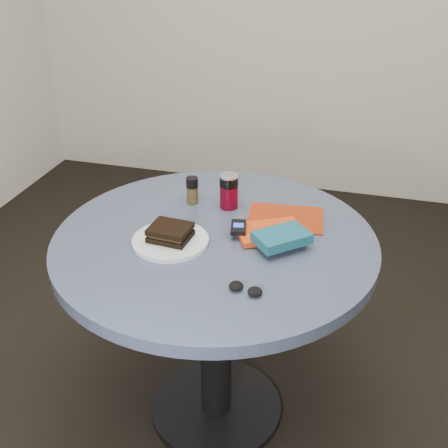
% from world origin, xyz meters
% --- Properties ---
extents(ground, '(4.00, 4.00, 0.00)m').
position_xyz_m(ground, '(0.00, 0.00, 0.00)').
color(ground, black).
rests_on(ground, ground).
extents(table, '(1.00, 1.00, 0.75)m').
position_xyz_m(table, '(0.00, 0.00, 0.59)').
color(table, black).
rests_on(table, ground).
extents(plate, '(0.25, 0.25, 0.01)m').
position_xyz_m(plate, '(-0.12, -0.07, 0.76)').
color(plate, silver).
rests_on(plate, table).
extents(sandwich, '(0.13, 0.11, 0.04)m').
position_xyz_m(sandwich, '(-0.12, -0.07, 0.79)').
color(sandwich, black).
rests_on(sandwich, plate).
extents(soda_can, '(0.07, 0.07, 0.12)m').
position_xyz_m(soda_can, '(-0.01, 0.20, 0.81)').
color(soda_can, '#610418').
rests_on(soda_can, table).
extents(pepper_grinder, '(0.05, 0.05, 0.09)m').
position_xyz_m(pepper_grinder, '(-0.14, 0.20, 0.80)').
color(pepper_grinder, '#43381C').
rests_on(pepper_grinder, table).
extents(magazine, '(0.26, 0.21, 0.00)m').
position_xyz_m(magazine, '(0.19, 0.17, 0.75)').
color(magazine, maroon).
rests_on(magazine, table).
extents(red_book, '(0.24, 0.21, 0.02)m').
position_xyz_m(red_book, '(0.16, 0.05, 0.76)').
color(red_book, '#C43C0F').
rests_on(red_book, magazine).
extents(novel, '(0.19, 0.18, 0.03)m').
position_xyz_m(novel, '(0.21, -0.01, 0.79)').
color(novel, '#144C60').
rests_on(novel, red_book).
extents(mp3_player, '(0.06, 0.09, 0.01)m').
position_xyz_m(mp3_player, '(0.07, 0.03, 0.78)').
color(mp3_player, black).
rests_on(mp3_player, red_book).
extents(headphones, '(0.10, 0.06, 0.02)m').
position_xyz_m(headphones, '(0.16, -0.25, 0.76)').
color(headphones, black).
rests_on(headphones, table).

